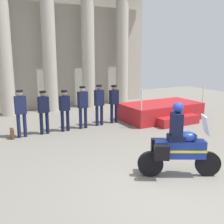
{
  "coord_description": "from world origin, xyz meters",
  "views": [
    {
      "loc": [
        -3.95,
        -4.45,
        3.11
      ],
      "look_at": [
        0.23,
        3.1,
        1.19
      ],
      "focal_mm": 44.43,
      "sensor_mm": 36.0,
      "label": 1
    }
  ],
  "objects_px": {
    "officer_in_row_0": "(21,110)",
    "officer_in_row_5": "(114,101)",
    "reviewing_stand": "(162,112)",
    "officer_in_row_1": "(44,109)",
    "officer_in_row_2": "(65,107)",
    "motorcycle_with_rider": "(177,146)",
    "officer_in_row_3": "(83,104)",
    "officer_in_row_4": "(99,102)",
    "briefcase_on_ground": "(12,134)"
  },
  "relations": [
    {
      "from": "officer_in_row_0",
      "to": "officer_in_row_5",
      "type": "bearing_deg",
      "value": 177.45
    },
    {
      "from": "reviewing_stand",
      "to": "officer_in_row_1",
      "type": "height_order",
      "value": "reviewing_stand"
    },
    {
      "from": "officer_in_row_0",
      "to": "officer_in_row_5",
      "type": "xyz_separation_m",
      "value": [
        3.96,
        0.18,
        -0.05
      ]
    },
    {
      "from": "officer_in_row_2",
      "to": "motorcycle_with_rider",
      "type": "distance_m",
      "value": 5.32
    },
    {
      "from": "officer_in_row_3",
      "to": "motorcycle_with_rider",
      "type": "bearing_deg",
      "value": 88.19
    },
    {
      "from": "reviewing_stand",
      "to": "officer_in_row_5",
      "type": "relative_size",
      "value": 2.15
    },
    {
      "from": "officer_in_row_4",
      "to": "briefcase_on_ground",
      "type": "relative_size",
      "value": 4.8
    },
    {
      "from": "officer_in_row_2",
      "to": "motorcycle_with_rider",
      "type": "bearing_deg",
      "value": 96.58
    },
    {
      "from": "officer_in_row_5",
      "to": "briefcase_on_ground",
      "type": "height_order",
      "value": "officer_in_row_5"
    },
    {
      "from": "officer_in_row_1",
      "to": "reviewing_stand",
      "type": "bearing_deg",
      "value": 170.89
    },
    {
      "from": "officer_in_row_4",
      "to": "briefcase_on_ground",
      "type": "height_order",
      "value": "officer_in_row_4"
    },
    {
      "from": "reviewing_stand",
      "to": "motorcycle_with_rider",
      "type": "distance_m",
      "value": 5.97
    },
    {
      "from": "officer_in_row_5",
      "to": "officer_in_row_1",
      "type": "bearing_deg",
      "value": -1.9
    },
    {
      "from": "officer_in_row_5",
      "to": "officer_in_row_0",
      "type": "bearing_deg",
      "value": -2.55
    },
    {
      "from": "officer_in_row_0",
      "to": "officer_in_row_3",
      "type": "relative_size",
      "value": 1.01
    },
    {
      "from": "officer_in_row_5",
      "to": "motorcycle_with_rider",
      "type": "xyz_separation_m",
      "value": [
        -1.22,
        -5.39,
        -0.19
      ]
    },
    {
      "from": "officer_in_row_1",
      "to": "officer_in_row_4",
      "type": "xyz_separation_m",
      "value": [
        2.38,
        0.11,
        0.04
      ]
    },
    {
      "from": "officer_in_row_2",
      "to": "officer_in_row_5",
      "type": "bearing_deg",
      "value": 179.54
    },
    {
      "from": "motorcycle_with_rider",
      "to": "officer_in_row_4",
      "type": "bearing_deg",
      "value": 114.04
    },
    {
      "from": "reviewing_stand",
      "to": "officer_in_row_5",
      "type": "distance_m",
      "value": 2.38
    },
    {
      "from": "officer_in_row_3",
      "to": "officer_in_row_5",
      "type": "xyz_separation_m",
      "value": [
        1.53,
        0.17,
        -0.04
      ]
    },
    {
      "from": "officer_in_row_0",
      "to": "officer_in_row_2",
      "type": "xyz_separation_m",
      "value": [
        1.65,
        -0.01,
        -0.07
      ]
    },
    {
      "from": "officer_in_row_2",
      "to": "officer_in_row_3",
      "type": "bearing_deg",
      "value": 176.65
    },
    {
      "from": "reviewing_stand",
      "to": "officer_in_row_1",
      "type": "xyz_separation_m",
      "value": [
        -5.36,
        0.37,
        0.61
      ]
    },
    {
      "from": "reviewing_stand",
      "to": "officer_in_row_2",
      "type": "distance_m",
      "value": 4.59
    },
    {
      "from": "reviewing_stand",
      "to": "officer_in_row_4",
      "type": "relative_size",
      "value": 2.07
    },
    {
      "from": "motorcycle_with_rider",
      "to": "briefcase_on_ground",
      "type": "bearing_deg",
      "value": 149.87
    },
    {
      "from": "officer_in_row_1",
      "to": "officer_in_row_4",
      "type": "bearing_deg",
      "value": 177.41
    },
    {
      "from": "officer_in_row_0",
      "to": "officer_in_row_4",
      "type": "xyz_separation_m",
      "value": [
        3.21,
        0.11,
        -0.01
      ]
    },
    {
      "from": "officer_in_row_3",
      "to": "officer_in_row_2",
      "type": "bearing_deg",
      "value": -3.35
    },
    {
      "from": "officer_in_row_2",
      "to": "officer_in_row_4",
      "type": "bearing_deg",
      "value": 179.18
    },
    {
      "from": "reviewing_stand",
      "to": "officer_in_row_4",
      "type": "xyz_separation_m",
      "value": [
        -2.98,
        0.47,
        0.65
      ]
    },
    {
      "from": "officer_in_row_3",
      "to": "officer_in_row_4",
      "type": "xyz_separation_m",
      "value": [
        0.78,
        0.09,
        0.0
      ]
    },
    {
      "from": "officer_in_row_0",
      "to": "officer_in_row_1",
      "type": "distance_m",
      "value": 0.83
    },
    {
      "from": "officer_in_row_0",
      "to": "officer_in_row_4",
      "type": "distance_m",
      "value": 3.22
    },
    {
      "from": "officer_in_row_2",
      "to": "officer_in_row_4",
      "type": "distance_m",
      "value": 1.57
    },
    {
      "from": "reviewing_stand",
      "to": "officer_in_row_0",
      "type": "height_order",
      "value": "officer_in_row_0"
    },
    {
      "from": "officer_in_row_4",
      "to": "motorcycle_with_rider",
      "type": "relative_size",
      "value": 0.91
    },
    {
      "from": "officer_in_row_2",
      "to": "officer_in_row_5",
      "type": "relative_size",
      "value": 0.97
    },
    {
      "from": "motorcycle_with_rider",
      "to": "briefcase_on_ground",
      "type": "height_order",
      "value": "motorcycle_with_rider"
    },
    {
      "from": "officer_in_row_2",
      "to": "reviewing_stand",
      "type": "bearing_deg",
      "value": 170.33
    },
    {
      "from": "officer_in_row_1",
      "to": "officer_in_row_3",
      "type": "height_order",
      "value": "officer_in_row_3"
    },
    {
      "from": "officer_in_row_3",
      "to": "officer_in_row_5",
      "type": "height_order",
      "value": "officer_in_row_3"
    },
    {
      "from": "reviewing_stand",
      "to": "officer_in_row_4",
      "type": "distance_m",
      "value": 3.09
    },
    {
      "from": "officer_in_row_0",
      "to": "briefcase_on_ground",
      "type": "xyz_separation_m",
      "value": [
        -0.36,
        -0.0,
        -0.85
      ]
    },
    {
      "from": "officer_in_row_4",
      "to": "officer_in_row_0",
      "type": "bearing_deg",
      "value": -3.21
    },
    {
      "from": "officer_in_row_3",
      "to": "reviewing_stand",
      "type": "bearing_deg",
      "value": 169.04
    },
    {
      "from": "officer_in_row_4",
      "to": "officer_in_row_5",
      "type": "xyz_separation_m",
      "value": [
        0.75,
        0.07,
        -0.04
      ]
    },
    {
      "from": "officer_in_row_0",
      "to": "officer_in_row_4",
      "type": "bearing_deg",
      "value": 176.79
    },
    {
      "from": "reviewing_stand",
      "to": "officer_in_row_3",
      "type": "relative_size",
      "value": 2.07
    }
  ]
}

